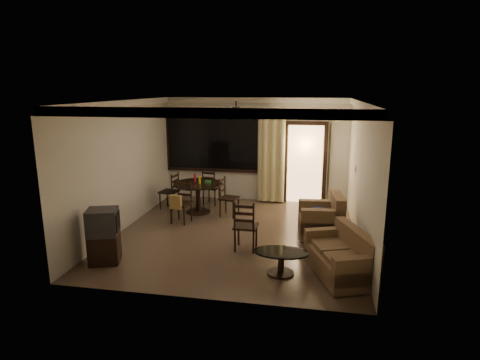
% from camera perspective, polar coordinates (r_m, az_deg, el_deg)
% --- Properties ---
extents(ground, '(5.50, 5.50, 0.00)m').
position_cam_1_polar(ground, '(8.67, -0.52, -7.66)').
color(ground, '#7F6651').
rests_on(ground, ground).
extents(room_shell, '(5.50, 6.70, 5.50)m').
position_cam_1_polar(room_shell, '(9.86, 4.82, 5.81)').
color(room_shell, beige).
rests_on(room_shell, ground).
extents(dining_table, '(1.20, 1.20, 0.97)m').
position_cam_1_polar(dining_table, '(10.01, -6.00, -1.31)').
color(dining_table, black).
rests_on(dining_table, ground).
extents(dining_chair_west, '(0.49, 0.49, 0.95)m').
position_cam_1_polar(dining_chair_west, '(10.49, -9.96, -2.53)').
color(dining_chair_west, black).
rests_on(dining_chair_west, ground).
extents(dining_chair_east, '(0.49, 0.49, 0.95)m').
position_cam_1_polar(dining_chair_east, '(9.75, -1.59, -3.54)').
color(dining_chair_east, black).
rests_on(dining_chair_east, ground).
extents(dining_chair_south, '(0.49, 0.54, 0.95)m').
position_cam_1_polar(dining_chair_south, '(9.37, -8.39, -4.23)').
color(dining_chair_south, black).
rests_on(dining_chair_south, ground).
extents(dining_chair_north, '(0.49, 0.49, 0.95)m').
position_cam_1_polar(dining_chair_north, '(10.77, -4.05, -1.95)').
color(dining_chair_north, black).
rests_on(dining_chair_north, ground).
extents(tv_cabinet, '(0.63, 0.60, 0.99)m').
position_cam_1_polar(tv_cabinet, '(7.56, -18.81, -7.54)').
color(tv_cabinet, black).
rests_on(tv_cabinet, ground).
extents(sofa, '(1.21, 1.60, 0.76)m').
position_cam_1_polar(sofa, '(6.98, 14.35, -10.68)').
color(sofa, '#4C3223').
rests_on(sofa, ground).
extents(armchair, '(0.96, 0.96, 0.88)m').
position_cam_1_polar(armchair, '(8.59, 11.76, -5.55)').
color(armchair, '#4C3223').
rests_on(armchair, ground).
extents(coffee_table, '(0.92, 0.55, 0.40)m').
position_cam_1_polar(coffee_table, '(6.86, 5.86, -11.10)').
color(coffee_table, black).
rests_on(coffee_table, ground).
extents(side_chair, '(0.45, 0.45, 0.99)m').
position_cam_1_polar(side_chair, '(7.77, 0.82, -7.84)').
color(side_chair, black).
rests_on(side_chair, ground).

